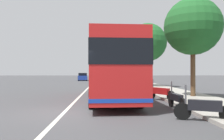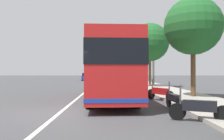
% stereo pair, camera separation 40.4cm
% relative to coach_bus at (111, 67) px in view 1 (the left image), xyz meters
% --- Properties ---
extents(ground_plane, '(220.00, 220.00, 0.00)m').
position_rel_coach_bus_xyz_m(ground_plane, '(-4.74, 2.09, -2.01)').
color(ground_plane, '#424244').
extents(sidewalk_curb, '(110.00, 3.60, 0.14)m').
position_rel_coach_bus_xyz_m(sidewalk_curb, '(5.26, -4.94, -1.94)').
color(sidewalk_curb, '#9E998E').
rests_on(sidewalk_curb, ground).
extents(lane_divider_line, '(110.00, 0.16, 0.01)m').
position_rel_coach_bus_xyz_m(lane_divider_line, '(5.26, 2.09, -2.01)').
color(lane_divider_line, silver).
rests_on(lane_divider_line, ground).
extents(coach_bus, '(11.38, 2.96, 3.54)m').
position_rel_coach_bus_xyz_m(coach_bus, '(0.00, 0.00, 0.00)').
color(coach_bus, red).
rests_on(coach_bus, ground).
extents(motorcycle_mid_row, '(0.93, 1.92, 1.25)m').
position_rel_coach_bus_xyz_m(motorcycle_mid_row, '(-6.58, -3.02, -1.55)').
color(motorcycle_mid_row, black).
rests_on(motorcycle_mid_row, ground).
extents(motorcycle_angled, '(2.12, 0.28, 1.26)m').
position_rel_coach_bus_xyz_m(motorcycle_angled, '(-4.03, -2.86, -1.55)').
color(motorcycle_angled, black).
rests_on(motorcycle_angled, ground).
extents(motorcycle_by_tree, '(2.08, 1.18, 1.27)m').
position_rel_coach_bus_xyz_m(motorcycle_by_tree, '(-0.73, -2.98, -1.53)').
color(motorcycle_by_tree, black).
rests_on(motorcycle_by_tree, ground).
extents(car_oncoming, '(3.97, 2.02, 1.54)m').
position_rel_coach_bus_xyz_m(car_oncoming, '(22.68, 0.32, -1.27)').
color(car_oncoming, black).
rests_on(car_oncoming, ground).
extents(car_side_street, '(4.73, 2.15, 1.53)m').
position_rel_coach_bus_xyz_m(car_side_street, '(32.36, 4.64, -1.27)').
color(car_side_street, navy).
rests_on(car_side_street, ground).
extents(car_far_distant, '(4.20, 2.11, 1.44)m').
position_rel_coach_bus_xyz_m(car_far_distant, '(45.42, -0.41, -1.33)').
color(car_far_distant, silver).
rests_on(car_far_distant, ground).
extents(car_ahead_same_lane, '(4.69, 1.95, 1.48)m').
position_rel_coach_bus_xyz_m(car_ahead_same_lane, '(38.89, -0.36, -1.31)').
color(car_ahead_same_lane, red).
rests_on(car_ahead_same_lane, ground).
extents(roadside_tree_mid_block, '(3.73, 3.73, 6.54)m').
position_rel_coach_bus_xyz_m(roadside_tree_mid_block, '(0.44, -5.39, 2.65)').
color(roadside_tree_mid_block, brown).
rests_on(roadside_tree_mid_block, ground).
extents(roadside_tree_far_block, '(4.27, 4.27, 7.19)m').
position_rel_coach_bus_xyz_m(roadside_tree_far_block, '(11.33, -4.52, 3.03)').
color(roadside_tree_far_block, brown).
rests_on(roadside_tree_far_block, ground).
extents(utility_pole, '(0.31, 0.31, 7.21)m').
position_rel_coach_bus_xyz_m(utility_pole, '(14.66, -5.53, 1.59)').
color(utility_pole, slate).
rests_on(utility_pole, ground).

